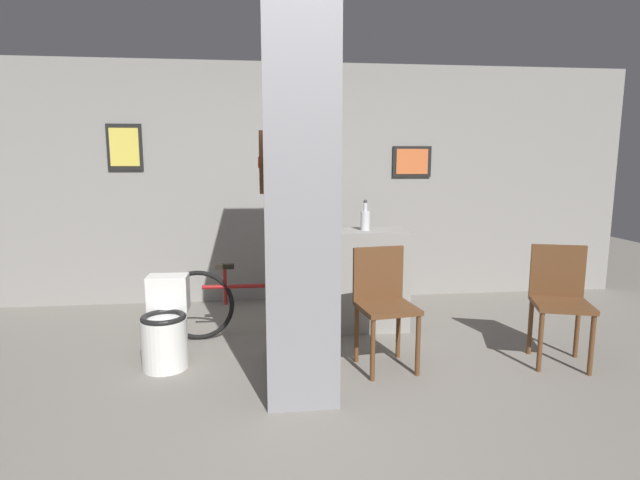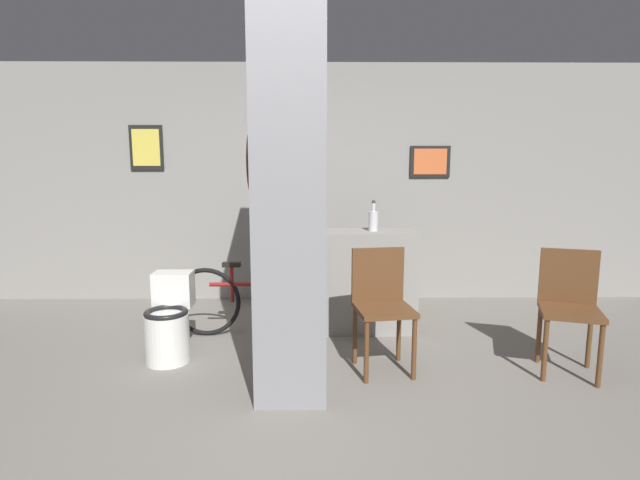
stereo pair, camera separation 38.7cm
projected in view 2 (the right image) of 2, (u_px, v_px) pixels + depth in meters
The scene contains 9 objects.
ground_plane at pixel (279, 410), 3.15m from camera, with size 14.00×14.00×0.00m, color slate.
wall_back at pixel (294, 184), 5.54m from camera, with size 8.00×0.09×2.60m.
pillar_center at pixel (292, 199), 3.42m from camera, with size 0.49×0.97×2.60m.
counter_shelf at pixel (354, 280), 4.62m from camera, with size 1.12×0.44×0.93m.
toilet at pixel (169, 323), 3.93m from camera, with size 0.34×0.50×0.67m.
chair_near_pillar at pixel (382, 302), 3.73m from camera, with size 0.46×0.46×0.91m.
chair_by_doorway at pixel (569, 304), 3.68m from camera, with size 0.51×0.51×0.91m.
bicycle at pixel (259, 300), 4.46m from camera, with size 1.58×0.42×0.67m.
bottle_tall at pixel (373, 220), 4.53m from camera, with size 0.08×0.08×0.28m.
Camera 2 is at (0.22, -2.95, 1.56)m, focal length 28.00 mm.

